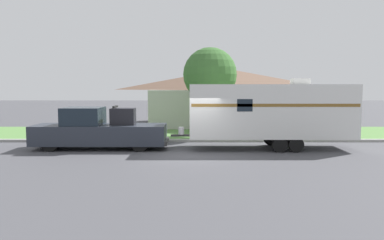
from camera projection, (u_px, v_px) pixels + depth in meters
name	position (u px, v px, depth m)	size (l,w,h in m)	color
ground_plane	(192.00, 154.00, 16.69)	(120.00, 120.00, 0.00)	#47474C
curb_strip	(192.00, 140.00, 20.41)	(80.00, 0.30, 0.14)	#999993
lawn_strip	(191.00, 133.00, 24.05)	(80.00, 7.00, 0.03)	#568442
house_across_street	(226.00, 96.00, 29.42)	(12.56, 8.12, 4.36)	#B2B2A8
pickup_truck	(98.00, 131.00, 18.12)	(6.47, 1.93, 2.09)	black
travel_trailer	(270.00, 111.00, 18.05)	(8.72, 2.33, 3.40)	black
mailbox	(251.00, 121.00, 21.29)	(0.48, 0.20, 1.40)	brown
tree_in_yard	(209.00, 75.00, 22.19)	(3.20, 3.20, 5.32)	brown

